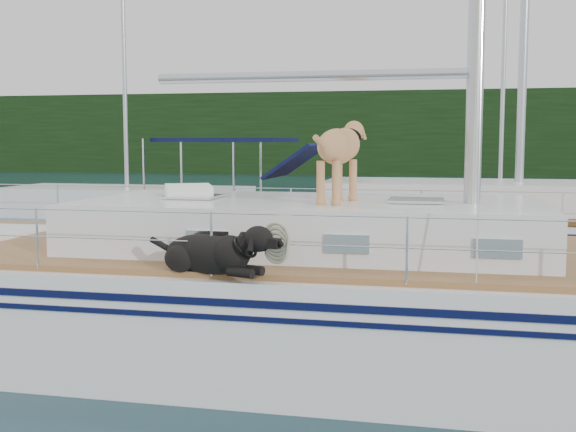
# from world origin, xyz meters

# --- Properties ---
(ground) EXTENTS (120.00, 120.00, 0.00)m
(ground) POSITION_xyz_m (0.00, 0.00, 0.00)
(ground) COLOR black
(ground) RESTS_ON ground
(tree_line) EXTENTS (90.00, 3.00, 6.00)m
(tree_line) POSITION_xyz_m (0.00, 45.00, 3.00)
(tree_line) COLOR black
(tree_line) RESTS_ON ground
(shore_bank) EXTENTS (92.00, 1.00, 1.20)m
(shore_bank) POSITION_xyz_m (0.00, 46.20, 0.60)
(shore_bank) COLOR #595147
(shore_bank) RESTS_ON ground
(main_sailboat) EXTENTS (12.00, 3.99, 14.01)m
(main_sailboat) POSITION_xyz_m (0.10, -0.01, 0.68)
(main_sailboat) COLOR white
(main_sailboat) RESTS_ON ground
(neighbor_sailboat) EXTENTS (11.00, 3.50, 13.30)m
(neighbor_sailboat) POSITION_xyz_m (1.34, 5.85, 0.63)
(neighbor_sailboat) COLOR white
(neighbor_sailboat) RESTS_ON ground
(bg_boat_west) EXTENTS (8.00, 3.00, 11.65)m
(bg_boat_west) POSITION_xyz_m (-8.00, 14.00, 0.45)
(bg_boat_west) COLOR white
(bg_boat_west) RESTS_ON ground
(bg_boat_center) EXTENTS (7.20, 3.00, 11.65)m
(bg_boat_center) POSITION_xyz_m (4.00, 16.00, 0.45)
(bg_boat_center) COLOR white
(bg_boat_center) RESTS_ON ground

